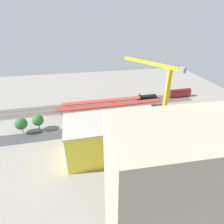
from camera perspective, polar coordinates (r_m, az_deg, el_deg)
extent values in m
plane|color=gray|center=(99.76, -1.58, -3.51)|extent=(203.63, 203.63, 0.00)
cube|color=#5B544C|center=(119.38, -3.40, 2.16)|extent=(127.63, 17.81, 0.01)
cube|color=#424244|center=(95.79, -1.09, -5.00)|extent=(127.48, 12.77, 0.01)
cube|color=#9E9EA8|center=(122.65, -3.65, 3.00)|extent=(127.22, 3.89, 0.12)
cube|color=#9E9EA8|center=(121.36, -3.55, 2.71)|extent=(127.22, 3.89, 0.12)
cube|color=#9E9EA8|center=(117.26, -3.24, 1.75)|extent=(127.22, 3.89, 0.12)
cube|color=#9E9EA8|center=(115.98, -3.14, 1.44)|extent=(127.22, 3.89, 0.12)
cube|color=#A82D23|center=(110.78, -0.42, 2.27)|extent=(65.99, 6.39, 0.34)
cylinder|color=slate|center=(120.86, 13.47, 2.71)|extent=(0.30, 0.30, 3.74)
cylinder|color=slate|center=(115.42, 6.80, 2.06)|extent=(0.30, 0.30, 3.74)
cylinder|color=slate|center=(111.70, -0.41, 1.33)|extent=(0.30, 0.30, 3.74)
cylinder|color=slate|center=(109.87, -7.99, 0.54)|extent=(0.30, 0.30, 3.74)
cylinder|color=slate|center=(110.02, -15.68, -0.27)|extent=(0.30, 0.30, 3.74)
cube|color=#C63D2D|center=(116.60, -3.03, 3.57)|extent=(51.03, 5.76, 0.40)
cylinder|color=slate|center=(122.93, 7.59, 3.69)|extent=(0.30, 0.30, 3.61)
cylinder|color=slate|center=(118.82, 0.63, 3.05)|extent=(0.30, 0.30, 3.61)
cylinder|color=slate|center=(116.58, -6.71, 2.31)|extent=(0.30, 0.30, 3.61)
cylinder|color=slate|center=(116.32, -14.19, 1.53)|extent=(0.30, 0.30, 3.61)
cube|color=black|center=(129.79, 11.09, 4.14)|extent=(15.03, 2.76, 1.00)
cylinder|color=black|center=(128.56, 10.60, 4.82)|extent=(12.29, 2.94, 2.58)
cube|color=black|center=(131.24, 13.05, 4.75)|extent=(2.83, 2.86, 3.26)
cylinder|color=black|center=(126.11, 8.74, 5.49)|extent=(0.70, 0.70, 1.40)
cube|color=black|center=(140.50, 20.42, 4.67)|extent=(14.93, 2.85, 0.60)
cube|color=maroon|center=(139.72, 20.57, 5.46)|extent=(16.60, 3.50, 3.67)
cylinder|color=maroon|center=(138.98, 20.71, 6.25)|extent=(15.94, 3.48, 3.01)
cube|color=black|center=(98.70, 12.36, -4.53)|extent=(3.56, 1.70, 0.30)
cube|color=black|center=(98.41, 12.40, -4.25)|extent=(4.23, 1.78, 0.81)
cube|color=#1E2328|center=(98.03, 12.44, -3.90)|extent=(2.38, 1.54, 0.63)
cube|color=black|center=(96.70, 8.44, -4.88)|extent=(3.84, 1.92, 0.30)
cube|color=#474C51|center=(96.39, 8.47, -4.60)|extent=(4.56, 2.03, 0.83)
cube|color=#1E2328|center=(96.01, 8.50, -4.25)|extent=(2.58, 1.71, 0.58)
cube|color=black|center=(94.57, 4.93, -5.49)|extent=(3.97, 1.73, 0.30)
cube|color=#474C51|center=(94.24, 4.94, -5.20)|extent=(4.73, 1.81, 0.87)
cube|color=#1E2328|center=(93.83, 4.96, -4.82)|extent=(2.65, 1.59, 0.62)
cube|color=black|center=(93.09, 0.90, -5.98)|extent=(3.93, 1.93, 0.30)
cube|color=silver|center=(92.77, 0.90, -5.69)|extent=(4.68, 2.03, 0.84)
cube|color=#1E2328|center=(92.38, 0.90, -5.34)|extent=(2.64, 1.74, 0.55)
cube|color=yellow|center=(76.17, 0.49, -7.76)|extent=(39.47, 19.60, 15.60)
cube|color=#ADA89E|center=(71.73, 0.52, -2.59)|extent=(40.08, 20.21, 0.40)
cube|color=gray|center=(88.66, 14.76, -8.72)|extent=(3.60, 3.60, 1.20)
cube|color=yellow|center=(80.01, 16.20, 0.84)|extent=(1.40, 1.40, 34.44)
cube|color=yellow|center=(79.30, 11.50, 14.98)|extent=(15.08, 23.50, 1.20)
cube|color=gray|center=(71.80, 21.20, 12.27)|extent=(2.96, 3.09, 2.00)
cube|color=black|center=(93.03, 3.91, -6.01)|extent=(8.89, 2.72, 0.50)
cube|color=silver|center=(92.45, 4.60, -5.09)|extent=(6.70, 2.81, 2.70)
cube|color=#334C8C|center=(91.29, 1.99, -5.52)|extent=(2.37, 2.51, 2.60)
cube|color=black|center=(93.17, 4.89, -5.99)|extent=(10.00, 2.49, 0.50)
cube|color=silver|center=(92.55, 5.62, -5.05)|extent=(7.72, 2.68, 2.81)
cube|color=#334C8C|center=(91.47, 2.62, -5.59)|extent=(2.36, 2.54, 2.26)
cylinder|color=brown|center=(99.18, -5.48, -2.68)|extent=(0.58, 0.58, 3.44)
sphere|color=#38843D|center=(97.56, -5.57, -1.06)|extent=(4.29, 4.29, 4.29)
cylinder|color=brown|center=(101.01, -22.00, -4.24)|extent=(0.40, 0.40, 3.46)
sphere|color=#2D7233|center=(99.18, -22.39, -2.42)|extent=(5.69, 5.69, 5.69)
cylinder|color=brown|center=(101.90, -26.37, -5.07)|extent=(0.37, 0.37, 3.10)
sphere|color=#2D7233|center=(100.11, -26.81, -3.32)|extent=(5.98, 5.98, 5.98)
cylinder|color=#333333|center=(98.85, 0.68, -2.12)|extent=(0.16, 0.16, 5.04)
cube|color=black|center=(97.37, 0.69, -0.61)|extent=(0.36, 0.36, 0.90)
sphere|color=green|center=(97.19, 0.56, -0.47)|extent=(0.20, 0.20, 0.20)
cube|color=#B7A88E|center=(41.74, 17.72, -26.94)|extent=(24.15, 14.05, 38.58)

